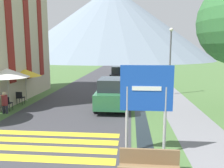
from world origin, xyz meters
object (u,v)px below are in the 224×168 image
object	(u,v)px
parked_car_far	(119,75)
cafe_chair_far_right	(20,97)
cafe_chair_middle	(7,102)
road_sign	(146,97)
cafe_umbrella_rear_yellow	(25,73)
person_seated_near	(5,101)
parked_car_near	(113,93)
streetlamp	(170,56)
cafe_umbrella_middle_white	(7,73)

from	to	relation	value
parked_car_far	cafe_chair_far_right	bearing A→B (deg)	-121.19
cafe_chair_middle	road_sign	bearing A→B (deg)	-56.62
parked_car_far	cafe_umbrella_rear_yellow	bearing A→B (deg)	-125.23
person_seated_near	cafe_chair_middle	bearing A→B (deg)	106.48
cafe_umbrella_rear_yellow	parked_car_far	bearing A→B (deg)	54.77
parked_car_near	cafe_chair_far_right	distance (m)	5.98
parked_car_near	streetlamp	world-z (taller)	streetlamp
road_sign	parked_car_near	world-z (taller)	road_sign
cafe_chair_far_right	cafe_umbrella_middle_white	world-z (taller)	cafe_umbrella_middle_white
road_sign	parked_car_near	size ratio (longest dim) A/B	0.74
parked_car_far	parked_car_near	bearing A→B (deg)	-89.18
parked_car_near	parked_car_far	xyz separation A→B (m)	(-0.14, 9.89, -0.00)
cafe_chair_far_right	cafe_chair_middle	bearing A→B (deg)	-72.44
cafe_chair_middle	cafe_umbrella_rear_yellow	world-z (taller)	cafe_umbrella_rear_yellow
cafe_chair_middle	cafe_umbrella_rear_yellow	xyz separation A→B (m)	(-0.16, 2.67, 1.42)
parked_car_near	cafe_umbrella_middle_white	world-z (taller)	cafe_umbrella_middle_white
parked_car_near	person_seated_near	xyz separation A→B (m)	(-5.80, -1.65, -0.23)
cafe_umbrella_middle_white	cafe_umbrella_rear_yellow	xyz separation A→B (m)	(-0.07, 2.31, -0.22)
person_seated_near	streetlamp	size ratio (longest dim) A/B	0.24
parked_car_near	parked_car_far	size ratio (longest dim) A/B	1.01
road_sign	cafe_umbrella_middle_white	size ratio (longest dim) A/B	1.19
parked_car_far	cafe_umbrella_rear_yellow	xyz separation A→B (m)	(-5.95, -8.43, 1.03)
road_sign	cafe_umbrella_rear_yellow	distance (m)	10.48
cafe_chair_far_right	streetlamp	size ratio (longest dim) A/B	0.17
cafe_chair_middle	cafe_umbrella_middle_white	bearing A→B (deg)	78.04
cafe_chair_middle	cafe_chair_far_right	size ratio (longest dim) A/B	1.00
cafe_umbrella_middle_white	streetlamp	bearing A→B (deg)	27.86
parked_car_near	cafe_chair_middle	size ratio (longest dim) A/B	4.69
road_sign	cafe_umbrella_rear_yellow	xyz separation A→B (m)	(-7.66, 7.16, 0.00)
cafe_umbrella_rear_yellow	streetlamp	size ratio (longest dim) A/B	0.42
cafe_chair_far_right	person_seated_near	size ratio (longest dim) A/B	0.69
road_sign	parked_car_far	world-z (taller)	road_sign
parked_car_far	cafe_umbrella_rear_yellow	world-z (taller)	cafe_umbrella_rear_yellow
parked_car_far	cafe_chair_far_right	size ratio (longest dim) A/B	4.67
parked_car_near	cafe_chair_middle	bearing A→B (deg)	-168.46
cafe_chair_far_right	cafe_umbrella_rear_yellow	distance (m)	1.85
parked_car_near	cafe_chair_far_right	world-z (taller)	parked_car_near
parked_car_near	cafe_chair_middle	xyz separation A→B (m)	(-5.93, -1.21, -0.40)
person_seated_near	parked_car_near	bearing A→B (deg)	15.87
parked_car_near	parked_car_far	world-z (taller)	same
cafe_umbrella_middle_white	cafe_chair_far_right	bearing A→B (deg)	86.69
parked_car_near	parked_car_far	bearing A→B (deg)	90.82
cafe_umbrella_middle_white	streetlamp	distance (m)	11.44
cafe_chair_middle	cafe_umbrella_middle_white	xyz separation A→B (m)	(-0.09, 0.37, 1.65)
person_seated_near	streetlamp	distance (m)	11.85
cafe_chair_far_right	person_seated_near	world-z (taller)	person_seated_near
road_sign	streetlamp	size ratio (longest dim) A/B	0.58
cafe_chair_middle	streetlamp	size ratio (longest dim) A/B	0.17
road_sign	cafe_chair_middle	size ratio (longest dim) A/B	3.48
road_sign	cafe_umbrella_rear_yellow	bearing A→B (deg)	136.90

